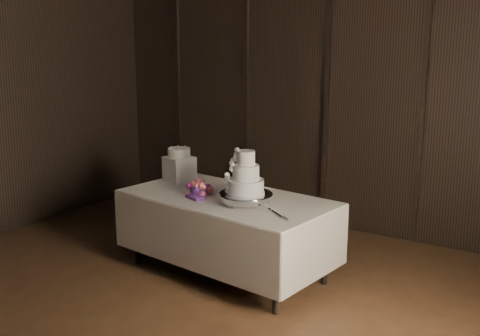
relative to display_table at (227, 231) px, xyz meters
name	(u,v)px	position (x,y,z in m)	size (l,w,h in m)	color
room	(101,147)	(0.15, -1.65, 1.08)	(6.08, 7.08, 3.08)	black
display_table	(227,231)	(0.00, 0.00, 0.00)	(2.09, 1.25, 0.76)	beige
cake_stand	(246,198)	(0.27, -0.09, 0.39)	(0.48, 0.48, 0.09)	silver
wedding_cake	(242,177)	(0.24, -0.11, 0.59)	(0.37, 0.32, 0.39)	white
bouquet	(199,188)	(-0.24, -0.11, 0.41)	(0.30, 0.40, 0.19)	#D55E76
box_pedestal	(179,169)	(-0.76, 0.24, 0.47)	(0.26, 0.26, 0.25)	white
small_cake	(179,152)	(-0.76, 0.24, 0.64)	(0.23, 0.23, 0.09)	white
cake_knife	(275,213)	(0.64, -0.21, 0.35)	(0.37, 0.02, 0.01)	silver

